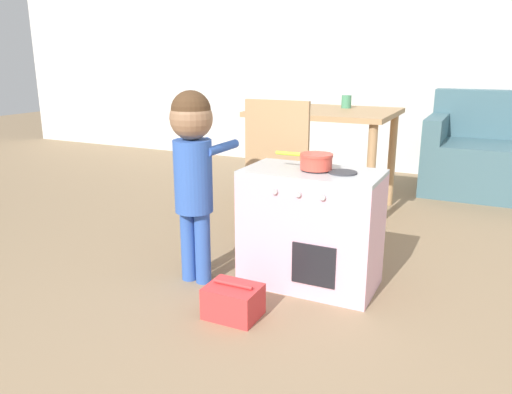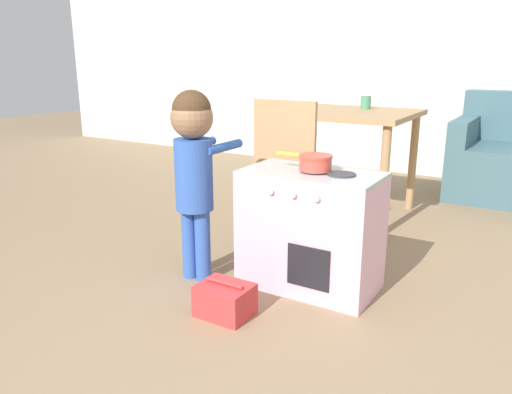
# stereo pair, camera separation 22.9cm
# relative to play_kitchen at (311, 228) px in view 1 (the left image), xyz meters

# --- Properties ---
(wall_back) EXTENTS (10.00, 0.06, 2.60)m
(wall_back) POSITION_rel_play_kitchen_xyz_m (0.10, 2.77, 1.01)
(wall_back) COLOR silver
(wall_back) RESTS_ON ground_plane
(play_kitchen) EXTENTS (0.65, 0.37, 0.58)m
(play_kitchen) POSITION_rel_play_kitchen_xyz_m (0.00, 0.00, 0.00)
(play_kitchen) COLOR #EAB2C6
(play_kitchen) RESTS_ON ground_plane
(toy_pot) EXTENTS (0.28, 0.15, 0.07)m
(toy_pot) POSITION_rel_play_kitchen_xyz_m (0.01, 0.00, 0.34)
(toy_pot) COLOR #E04C3D
(toy_pot) RESTS_ON play_kitchen
(child_figure) EXTENTS (0.21, 0.38, 0.94)m
(child_figure) POSITION_rel_play_kitchen_xyz_m (-0.52, -0.22, 0.34)
(child_figure) COLOR #335BB7
(child_figure) RESTS_ON ground_plane
(toy_basket) EXTENTS (0.23, 0.18, 0.16)m
(toy_basket) POSITION_rel_play_kitchen_xyz_m (-0.18, -0.46, -0.22)
(toy_basket) COLOR #D13838
(toy_basket) RESTS_ON ground_plane
(dining_table) EXTENTS (0.96, 0.80, 0.73)m
(dining_table) POSITION_rel_play_kitchen_xyz_m (-0.34, 1.23, 0.34)
(dining_table) COLOR tan
(dining_table) RESTS_ON ground_plane
(dining_chair_near) EXTENTS (0.38, 0.38, 0.86)m
(dining_chair_near) POSITION_rel_play_kitchen_xyz_m (-0.35, 0.48, 0.17)
(dining_chair_near) COLOR tan
(dining_chair_near) RESTS_ON ground_plane
(cup_on_table) EXTENTS (0.07, 0.07, 0.09)m
(cup_on_table) POSITION_rel_play_kitchen_xyz_m (-0.25, 1.41, 0.49)
(cup_on_table) COLOR #478E66
(cup_on_table) RESTS_ON dining_table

